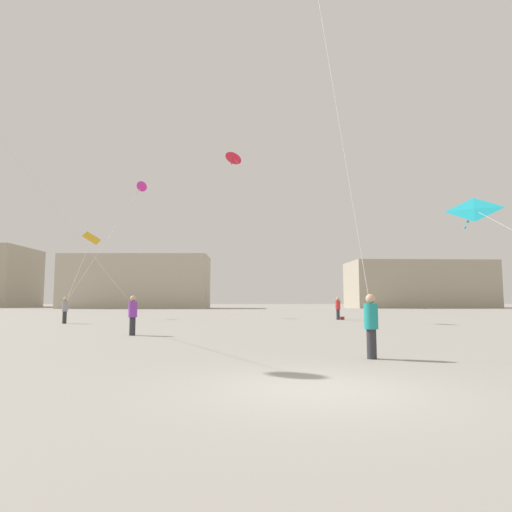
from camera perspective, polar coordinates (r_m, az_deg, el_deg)
name	(u,v)px	position (r m, az deg, el deg)	size (l,w,h in m)	color
ground_plane	(316,389)	(8.01, 7.91, -16.90)	(300.00, 300.00, 0.00)	gray
person_in_red	(338,307)	(34.90, 10.66, -6.60)	(0.38, 0.38, 1.77)	#2D2D33
person_in_teal	(371,323)	(12.13, 14.81, -8.47)	(0.37, 0.37, 1.71)	#2D2D33
person_in_grey	(65,309)	(31.44, -23.71, -6.35)	(0.38, 0.38, 1.74)	#2D2D33
person_in_purple	(133,313)	(20.07, -15.82, -7.24)	(0.38, 0.38, 1.74)	#2D2D33
kite_magenta_diamond	(141,187)	(43.26, -14.78, 8.66)	(2.93, 12.17, 11.51)	#D12899
kite_amber_delta	(92,239)	(40.46, -20.67, 2.14)	(1.92, 9.81, 6.09)	yellow
kite_crimson_diamond	(234,158)	(34.30, -2.85, 12.62)	(9.12, 2.24, 11.54)	red
kite_cyan_delta	(475,210)	(18.80, 26.71, 5.37)	(2.85, 5.73, 4.14)	#1EB2C6
building_centre_hall	(137,282)	(83.99, -15.30, -3.28)	(26.78, 11.02, 9.72)	#B2A893
building_right_hall	(418,285)	(91.01, 20.44, -3.54)	(26.82, 12.15, 8.95)	#A39984
handbag_beside_flyer	(342,318)	(35.11, 11.21, -7.97)	(0.32, 0.14, 0.24)	maroon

